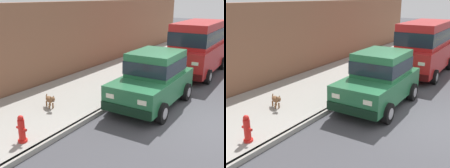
# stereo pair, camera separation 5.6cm
# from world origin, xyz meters

# --- Properties ---
(ground_plane) EXTENTS (80.00, 80.00, 0.00)m
(ground_plane) POSITION_xyz_m (0.00, 0.00, 0.00)
(ground_plane) COLOR #424247
(curb) EXTENTS (0.16, 64.00, 0.14)m
(curb) POSITION_xyz_m (-3.20, 0.00, 0.07)
(curb) COLOR gray
(curb) RESTS_ON ground
(sidewalk) EXTENTS (3.60, 64.00, 0.14)m
(sidewalk) POSITION_xyz_m (-5.00, 0.00, 0.07)
(sidewalk) COLOR #99968E
(sidewalk) RESTS_ON ground
(car_green_hatchback) EXTENTS (1.99, 3.82, 1.88)m
(car_green_hatchback) POSITION_xyz_m (-2.11, 0.50, 0.98)
(car_green_hatchback) COLOR #23663D
(car_green_hatchback) RESTS_ON ground
(car_red_van) EXTENTS (2.18, 4.92, 2.52)m
(car_red_van) POSITION_xyz_m (-2.08, 5.51, 1.39)
(car_red_van) COLOR red
(car_red_van) RESTS_ON ground
(car_silver_hatchback) EXTENTS (1.97, 3.81, 1.88)m
(car_silver_hatchback) POSITION_xyz_m (-2.16, 11.33, 0.98)
(car_silver_hatchback) COLOR #BCBCC1
(car_silver_hatchback) RESTS_ON ground
(dog_brown) EXTENTS (0.71, 0.40, 0.49)m
(dog_brown) POSITION_xyz_m (-4.67, -1.95, 0.43)
(dog_brown) COLOR brown
(dog_brown) RESTS_ON sidewalk
(fire_hydrant) EXTENTS (0.34, 0.24, 0.72)m
(fire_hydrant) POSITION_xyz_m (-3.65, -3.96, 0.48)
(fire_hydrant) COLOR red
(fire_hydrant) RESTS_ON sidewalk
(building_facade) EXTENTS (0.50, 20.00, 3.45)m
(building_facade) POSITION_xyz_m (-7.10, 4.55, 1.72)
(building_facade) COLOR #8C5B42
(building_facade) RESTS_ON ground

